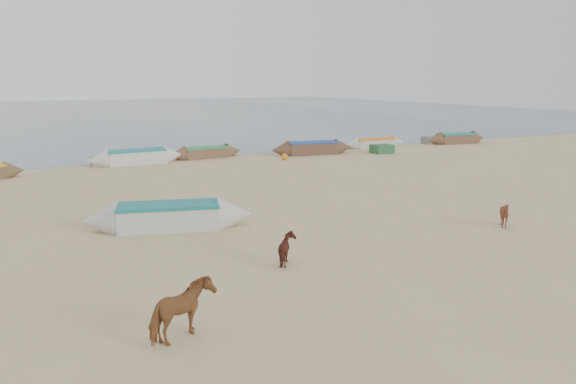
% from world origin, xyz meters
% --- Properties ---
extents(ground, '(140.00, 140.00, 0.00)m').
position_xyz_m(ground, '(0.00, 0.00, 0.00)').
color(ground, tan).
rests_on(ground, ground).
extents(sea, '(160.00, 160.00, 0.00)m').
position_xyz_m(sea, '(0.00, 82.00, 0.01)').
color(sea, slate).
rests_on(sea, ground).
extents(cow_adult, '(1.66, 1.31, 1.28)m').
position_xyz_m(cow_adult, '(-7.00, -4.68, 0.64)').
color(cow_adult, brown).
rests_on(cow_adult, ground).
extents(calf_front, '(0.98, 0.89, 0.98)m').
position_xyz_m(calf_front, '(6.39, -1.22, 0.49)').
color(calf_front, '#55281B').
rests_on(calf_front, ground).
extents(calf_right, '(0.91, 1.02, 0.93)m').
position_xyz_m(calf_right, '(-2.74, -1.34, 0.47)').
color(calf_right, '#53231A').
rests_on(calf_right, ground).
extents(near_canoe, '(6.35, 3.03, 0.95)m').
position_xyz_m(near_canoe, '(-4.80, 4.32, 0.47)').
color(near_canoe, beige).
rests_on(near_canoe, ground).
extents(waterline_canoes, '(55.76, 4.45, 0.96)m').
position_xyz_m(waterline_canoes, '(0.33, 20.42, 0.43)').
color(waterline_canoes, brown).
rests_on(waterline_canoes, ground).
extents(beach_clutter, '(46.74, 4.37, 0.64)m').
position_xyz_m(beach_clutter, '(5.12, 19.72, 0.30)').
color(beach_clutter, '#295A28').
rests_on(beach_clutter, ground).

